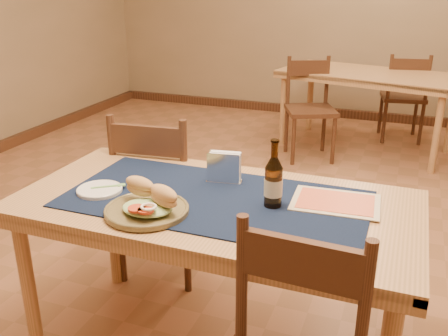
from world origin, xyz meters
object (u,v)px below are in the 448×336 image
(back_table, at_px, (369,81))
(sandwich_plate, at_px, (148,205))
(chair_main_far, at_px, (161,192))
(main_table, at_px, (215,218))
(napkin_holder, at_px, (224,168))
(beer_bottle, at_px, (273,182))

(back_table, xyz_separation_m, sandwich_plate, (-0.48, -3.38, 0.12))
(chair_main_far, height_order, sandwich_plate, chair_main_far)
(main_table, height_order, sandwich_plate, sandwich_plate)
(main_table, bearing_deg, napkin_holder, 99.15)
(back_table, bearing_deg, napkin_holder, -96.22)
(main_table, relative_size, napkin_holder, 10.15)
(back_table, relative_size, sandwich_plate, 5.48)
(main_table, relative_size, back_table, 0.92)
(back_table, height_order, chair_main_far, chair_main_far)
(chair_main_far, distance_m, napkin_holder, 0.67)
(back_table, bearing_deg, chair_main_far, -106.94)
(chair_main_far, xyz_separation_m, beer_bottle, (0.75, -0.48, 0.36))
(beer_bottle, bearing_deg, sandwich_plate, -151.24)
(main_table, height_order, chair_main_far, chair_main_far)
(sandwich_plate, bearing_deg, beer_bottle, 28.76)
(main_table, xyz_separation_m, chair_main_far, (-0.51, 0.50, -0.17))
(napkin_holder, bearing_deg, chair_main_far, 146.26)
(back_table, relative_size, beer_bottle, 6.51)
(sandwich_plate, bearing_deg, main_table, 48.99)
(chair_main_far, relative_size, napkin_holder, 6.05)
(napkin_holder, bearing_deg, main_table, -80.85)
(back_table, height_order, sandwich_plate, sandwich_plate)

